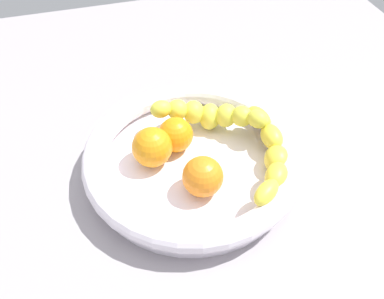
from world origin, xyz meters
TOP-DOWN VIEW (x-y plane):
  - kitchen_counter at (0.00, 0.00)cm, footprint 120.00×120.00cm
  - fruit_bowl at (0.00, 0.00)cm, footprint 33.59×33.59cm
  - banana_draped_left at (4.87, 6.56)cm, footprint 18.10×10.75cm
  - banana_draped_right at (11.23, -4.41)cm, footprint 10.26×19.83cm
  - orange_front at (-1.53, 4.02)cm, footprint 5.59×5.59cm
  - orange_mid_left at (-5.72, 2.06)cm, footprint 6.24×6.24cm
  - orange_mid_right at (0.19, -5.57)cm, footprint 5.98×5.98cm

SIDE VIEW (x-z plane):
  - kitchen_counter at x=0.00cm, z-range 0.00..3.00cm
  - fruit_bowl at x=0.00cm, z-range 3.09..8.59cm
  - orange_front at x=-1.53cm, z-range 4.96..10.55cm
  - banana_draped_right at x=11.23cm, z-range 5.26..10.30cm
  - orange_mid_right at x=0.19cm, z-range 4.96..10.95cm
  - orange_mid_left at x=-5.72cm, z-range 4.96..11.20cm
  - banana_draped_left at x=4.87cm, z-range 5.27..11.41cm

